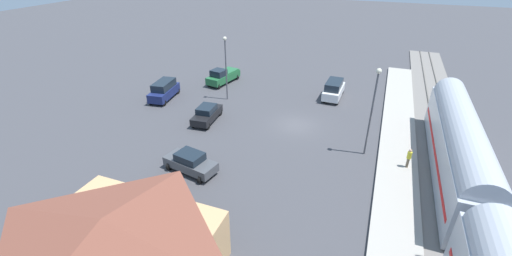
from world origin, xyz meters
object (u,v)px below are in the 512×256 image
Objects in this scene: light_pole_near_platform at (373,103)px; light_pole_lot_center at (226,61)px; pedestrian_on_platform at (409,157)px; pickup_green at (223,76)px; sedan_charcoal at (190,162)px; station_building at (111,254)px; suv_navy at (164,90)px; suv_white at (334,89)px; sedan_black at (207,114)px.

light_pole_lot_center is (16.87, -6.75, -0.20)m from light_pole_near_platform.
light_pole_lot_center is at bearing -21.66° from pedestrian_on_platform.
pedestrian_on_platform is 0.21× the size of light_pole_near_platform.
pickup_green is 20.69m from sedan_charcoal.
light_pole_near_platform is at bearing -120.77° from station_building.
light_pole_near_platform is (-24.10, 4.11, 3.86)m from suv_navy.
suv_white and suv_navy have the same top height.
pedestrian_on_platform is at bearing -158.32° from sedan_charcoal.
sedan_black is (-7.77, 3.49, -0.27)m from suv_navy.
pickup_green is 1.10× the size of suv_navy.
station_building is 1.99× the size of suv_navy.
suv_navy is 24.75m from light_pole_near_platform.
pickup_green reaches higher than sedan_black.
pickup_green is 0.71× the size of light_pole_near_platform.
suv_navy is at bearing 60.38° from pickup_green.
suv_white reaches higher than sedan_black.
pickup_green is at bearing -29.05° from pedestrian_on_platform.
light_pole_lot_center reaches higher than suv_white.
light_pole_near_platform reaches higher than light_pole_lot_center.
station_building is 2.14× the size of sedan_charcoal.
station_building reaches higher than suv_white.
pickup_green is at bearing -119.62° from suv_navy.
suv_navy is (10.91, -12.08, 0.27)m from sedan_charcoal.
sedan_charcoal is 0.93× the size of suv_navy.
station_building reaches higher than sedan_charcoal.
station_building reaches higher than pedestrian_on_platform.
station_building is 31.67m from pickup_green.
sedan_black is at bearing -5.63° from pedestrian_on_platform.
suv_navy reaches higher than sedan_charcoal.
pedestrian_on_platform is at bearing 159.10° from light_pole_near_platform.
sedan_charcoal is at bearing 110.09° from sedan_black.
sedan_charcoal is 16.28m from suv_navy.
suv_navy is 8.53m from sedan_black.
suv_navy is (4.27, 7.51, 0.12)m from pickup_green.
sedan_black is at bearing -2.16° from light_pole_near_platform.
sedan_black is at bearing -69.91° from sedan_charcoal.
pickup_green is at bearing -58.72° from light_pole_lot_center.
station_building reaches higher than suv_navy.
suv_white is at bearing -157.02° from light_pole_lot_center.
light_pole_lot_center reaches higher than pedestrian_on_platform.
sedan_charcoal is at bearing -79.60° from station_building.
light_pole_lot_center is at bearing -84.93° from sedan_black.
suv_white is 13.56m from light_pole_lot_center.
station_building is at bearing 49.92° from pedestrian_on_platform.
light_pole_near_platform is at bearing 149.63° from pickup_green.
pickup_green is 23.33m from light_pole_near_platform.
pedestrian_on_platform is 28.14m from suv_navy.
pedestrian_on_platform is at bearing 174.37° from sedan_black.
pedestrian_on_platform is 0.30× the size of pickup_green.
station_building is 22.87m from pedestrian_on_platform.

